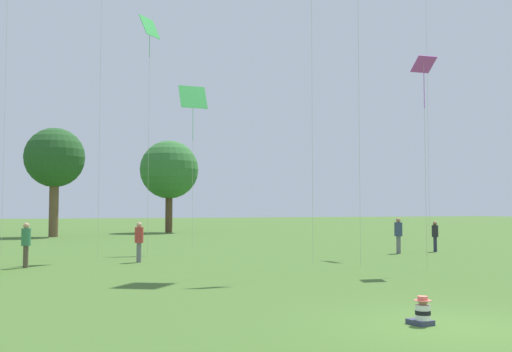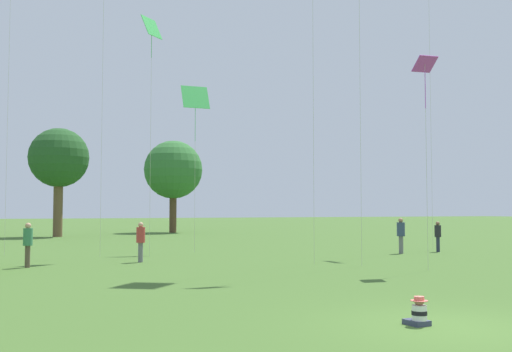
% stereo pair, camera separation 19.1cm
% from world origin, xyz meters
% --- Properties ---
extents(ground_plane, '(300.00, 300.00, 0.00)m').
position_xyz_m(ground_plane, '(0.00, 0.00, 0.00)').
color(ground_plane, '#426628').
extents(seated_toddler, '(0.38, 0.47, 0.56)m').
position_xyz_m(seated_toddler, '(-0.43, 0.35, 0.24)').
color(seated_toddler, '#383D56').
rests_on(seated_toddler, ground).
extents(person_standing_0, '(0.54, 0.54, 1.79)m').
position_xyz_m(person_standing_0, '(10.95, 15.75, 1.06)').
color(person_standing_0, slate).
rests_on(person_standing_0, ground).
extents(person_standing_1, '(0.47, 0.47, 1.71)m').
position_xyz_m(person_standing_1, '(-6.64, 15.56, 1.02)').
color(person_standing_1, brown).
rests_on(person_standing_1, ground).
extents(person_standing_2, '(0.51, 0.51, 1.68)m').
position_xyz_m(person_standing_2, '(-2.17, 16.12, 1.00)').
color(person_standing_2, slate).
rests_on(person_standing_2, ground).
extents(person_standing_3, '(0.47, 0.47, 1.59)m').
position_xyz_m(person_standing_3, '(13.47, 15.94, 0.95)').
color(person_standing_3, '#282D42').
rests_on(person_standing_3, ground).
extents(kite_1, '(1.15, 1.07, 11.41)m').
position_xyz_m(kite_1, '(-1.14, 18.79, 10.62)').
color(kite_1, green).
rests_on(kite_1, ground).
extents(kite_7, '(1.47, 0.76, 8.83)m').
position_xyz_m(kite_7, '(1.84, 21.17, 8.06)').
color(kite_7, green).
rests_on(kite_7, ground).
extents(kite_8, '(0.85, 0.72, 7.81)m').
position_xyz_m(kite_8, '(6.56, 8.45, 7.26)').
color(kite_8, '#B738C6').
rests_on(kite_8, ground).
extents(distant_tree_0, '(4.86, 4.86, 8.92)m').
position_xyz_m(distant_tree_0, '(-2.99, 42.37, 6.39)').
color(distant_tree_0, brown).
rests_on(distant_tree_0, ground).
extents(distant_tree_1, '(5.67, 5.67, 8.96)m').
position_xyz_m(distant_tree_1, '(8.19, 47.61, 6.08)').
color(distant_tree_1, brown).
rests_on(distant_tree_1, ground).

